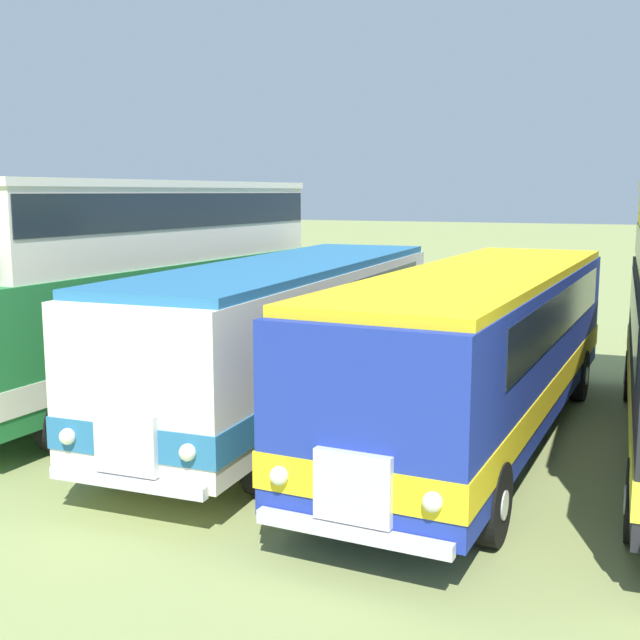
% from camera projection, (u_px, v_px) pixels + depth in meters
% --- Properties ---
extents(bus_first_in_row, '(3.03, 10.68, 4.49)m').
position_uv_depth(bus_first_in_row, '(144.00, 279.00, 16.64)').
color(bus_first_in_row, '#237538').
rests_on(bus_first_in_row, ground).
extents(bus_second_in_row, '(2.89, 10.77, 2.99)m').
position_uv_depth(bus_second_in_row, '(291.00, 327.00, 14.96)').
color(bus_second_in_row, silver).
rests_on(bus_second_in_row, ground).
extents(bus_third_in_row, '(3.01, 11.27, 2.99)m').
position_uv_depth(bus_third_in_row, '(483.00, 342.00, 13.51)').
color(bus_third_in_row, '#1E339E').
rests_on(bus_third_in_row, ground).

